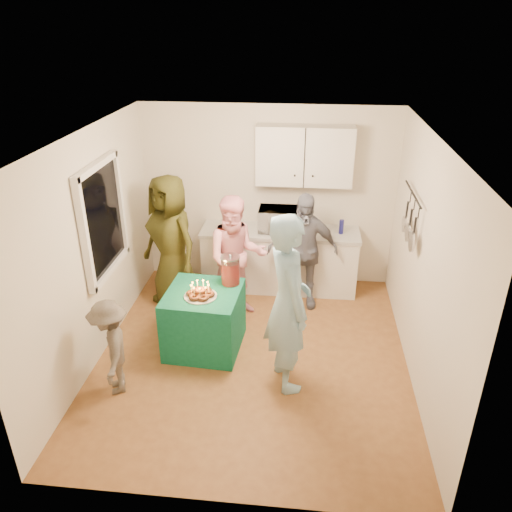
# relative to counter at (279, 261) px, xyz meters

# --- Properties ---
(floor) EXTENTS (4.00, 4.00, 0.00)m
(floor) POSITION_rel_counter_xyz_m (-0.20, -1.70, -0.43)
(floor) COLOR brown
(floor) RESTS_ON ground
(ceiling) EXTENTS (4.00, 4.00, 0.00)m
(ceiling) POSITION_rel_counter_xyz_m (-0.20, -1.70, 2.17)
(ceiling) COLOR white
(ceiling) RESTS_ON floor
(back_wall) EXTENTS (3.60, 3.60, 0.00)m
(back_wall) POSITION_rel_counter_xyz_m (-0.20, 0.30, 0.87)
(back_wall) COLOR silver
(back_wall) RESTS_ON floor
(left_wall) EXTENTS (4.00, 4.00, 0.00)m
(left_wall) POSITION_rel_counter_xyz_m (-2.00, -1.70, 0.87)
(left_wall) COLOR silver
(left_wall) RESTS_ON floor
(right_wall) EXTENTS (4.00, 4.00, 0.00)m
(right_wall) POSITION_rel_counter_xyz_m (1.60, -1.70, 0.87)
(right_wall) COLOR silver
(right_wall) RESTS_ON floor
(window_night) EXTENTS (0.04, 1.00, 1.20)m
(window_night) POSITION_rel_counter_xyz_m (-1.97, -1.40, 1.12)
(window_night) COLOR black
(window_night) RESTS_ON left_wall
(counter) EXTENTS (2.20, 0.58, 0.86)m
(counter) POSITION_rel_counter_xyz_m (0.00, 0.00, 0.00)
(counter) COLOR white
(counter) RESTS_ON floor
(countertop) EXTENTS (2.24, 0.62, 0.05)m
(countertop) POSITION_rel_counter_xyz_m (0.00, -0.00, 0.46)
(countertop) COLOR beige
(countertop) RESTS_ON counter
(upper_cabinet) EXTENTS (1.30, 0.30, 0.80)m
(upper_cabinet) POSITION_rel_counter_xyz_m (0.30, 0.15, 1.52)
(upper_cabinet) COLOR white
(upper_cabinet) RESTS_ON back_wall
(pot_rack) EXTENTS (0.12, 1.00, 0.60)m
(pot_rack) POSITION_rel_counter_xyz_m (1.52, -1.00, 1.17)
(pot_rack) COLOR black
(pot_rack) RESTS_ON right_wall
(microwave) EXTENTS (0.59, 0.40, 0.32)m
(microwave) POSITION_rel_counter_xyz_m (-0.01, 0.00, 0.64)
(microwave) COLOR white
(microwave) RESTS_ON countertop
(party_table) EXTENTS (0.90, 0.90, 0.76)m
(party_table) POSITION_rel_counter_xyz_m (-0.80, -1.58, -0.05)
(party_table) COLOR #0E6242
(party_table) RESTS_ON floor
(donut_cake) EXTENTS (0.38, 0.38, 0.18)m
(donut_cake) POSITION_rel_counter_xyz_m (-0.80, -1.67, 0.42)
(donut_cake) COLOR #381C0C
(donut_cake) RESTS_ON party_table
(punch_jar) EXTENTS (0.22, 0.22, 0.34)m
(punch_jar) POSITION_rel_counter_xyz_m (-0.51, -1.33, 0.50)
(punch_jar) COLOR red
(punch_jar) RESTS_ON party_table
(man_birthday) EXTENTS (0.69, 0.84, 1.98)m
(man_birthday) POSITION_rel_counter_xyz_m (0.21, -2.10, 0.56)
(man_birthday) COLOR #94C2D8
(man_birthday) RESTS_ON floor
(woman_back_left) EXTENTS (1.07, 0.98, 1.83)m
(woman_back_left) POSITION_rel_counter_xyz_m (-1.44, -0.54, 0.49)
(woman_back_left) COLOR #595819
(woman_back_left) RESTS_ON floor
(woman_back_center) EXTENTS (0.93, 0.80, 1.66)m
(woman_back_center) POSITION_rel_counter_xyz_m (-0.52, -0.76, 0.40)
(woman_back_center) COLOR pink
(woman_back_center) RESTS_ON floor
(woman_back_right) EXTENTS (1.00, 0.53, 1.63)m
(woman_back_right) POSITION_rel_counter_xyz_m (0.33, -0.45, 0.38)
(woman_back_right) COLOR black
(woman_back_right) RESTS_ON floor
(child_near_left) EXTENTS (0.62, 0.80, 1.09)m
(child_near_left) POSITION_rel_counter_xyz_m (-1.60, -2.44, 0.11)
(child_near_left) COLOR #4D453D
(child_near_left) RESTS_ON floor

